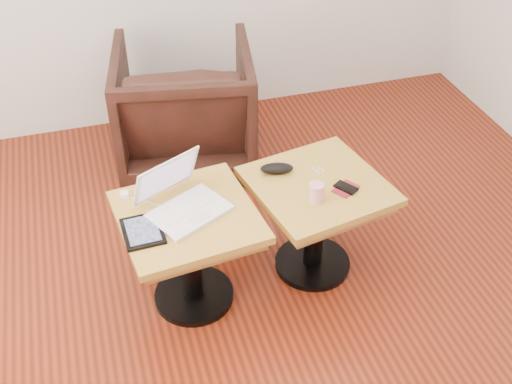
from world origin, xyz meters
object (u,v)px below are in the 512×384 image
object	(u,v)px
side_table_right	(317,205)
laptop	(182,200)
armchair	(185,106)
striped_cup	(317,192)
side_table_left	(189,236)

from	to	relation	value
side_table_right	laptop	world-z (taller)	laptop
side_table_right	laptop	bearing A→B (deg)	169.01
armchair	striped_cup	bearing A→B (deg)	116.21
laptop	armchair	distance (m)	1.20
laptop	striped_cup	world-z (taller)	laptop
laptop	striped_cup	distance (m)	0.61
side_table_right	striped_cup	xyz separation A→B (m)	(-0.06, -0.12, 0.18)
side_table_left	side_table_right	distance (m)	0.64
side_table_right	armchair	xyz separation A→B (m)	(-0.41, 1.16, -0.03)
side_table_right	laptop	size ratio (longest dim) A/B	1.59
side_table_right	striped_cup	size ratio (longest dim) A/B	7.84
side_table_left	armchair	xyz separation A→B (m)	(0.23, 1.20, -0.03)
armchair	side_table_right	bearing A→B (deg)	120.25
side_table_left	armchair	size ratio (longest dim) A/B	0.80
side_table_right	armchair	world-z (taller)	armchair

